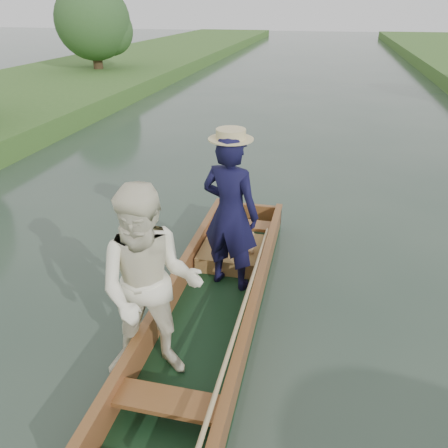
# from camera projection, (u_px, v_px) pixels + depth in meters

# --- Properties ---
(ground) EXTENTS (120.00, 120.00, 0.00)m
(ground) POSITION_uv_depth(u_px,v_px,m) (213.00, 315.00, 5.34)
(ground) COLOR #283D30
(ground) RESTS_ON ground
(trees_far) EXTENTS (22.79, 14.71, 4.33)m
(trees_far) POSITION_uv_depth(u_px,v_px,m) (203.00, 35.00, 14.30)
(trees_far) COLOR #47331E
(trees_far) RESTS_ON ground
(punt) EXTENTS (1.44, 5.04, 2.13)m
(punt) POSITION_uv_depth(u_px,v_px,m) (195.00, 270.00, 4.75)
(punt) COLOR black
(punt) RESTS_ON ground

